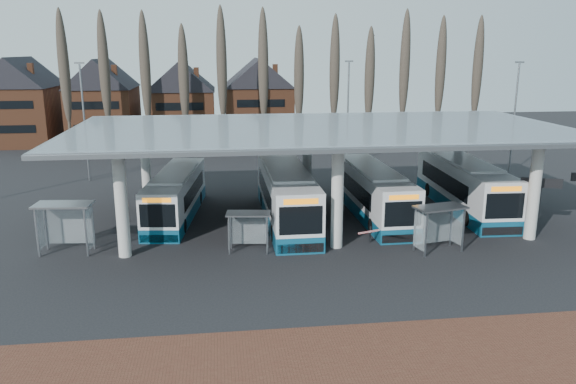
{
  "coord_description": "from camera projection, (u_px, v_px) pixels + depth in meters",
  "views": [
    {
      "loc": [
        -6.65,
        -27.87,
        11.19
      ],
      "look_at": [
        -2.28,
        7.0,
        2.25
      ],
      "focal_mm": 35.0,
      "sensor_mm": 36.0,
      "label": 1
    }
  ],
  "objects": [
    {
      "name": "ground",
      "position": [
        346.0,
        262.0,
        30.36
      ],
      "size": [
        140.0,
        140.0,
        0.0
      ],
      "primitive_type": "plane",
      "color": "black",
      "rests_on": "ground"
    },
    {
      "name": "lamp_post_a",
      "position": [
        84.0,
        120.0,
        48.03
      ],
      "size": [
        0.8,
        0.16,
        10.17
      ],
      "color": "slate",
      "rests_on": "ground"
    },
    {
      "name": "bus_0",
      "position": [
        176.0,
        195.0,
        38.43
      ],
      "size": [
        3.74,
        11.54,
        3.15
      ],
      "rotation": [
        0.0,
        0.0,
        -0.12
      ],
      "color": "silver",
      "rests_on": "ground"
    },
    {
      "name": "shelter_1",
      "position": [
        248.0,
        223.0,
        31.78
      ],
      "size": [
        2.6,
        1.53,
        2.29
      ],
      "rotation": [
        0.0,
        0.0,
        -0.12
      ],
      "color": "gray",
      "rests_on": "ground"
    },
    {
      "name": "station_canopy",
      "position": [
        321.0,
        136.0,
        36.66
      ],
      "size": [
        32.0,
        16.0,
        6.34
      ],
      "color": "silver",
      "rests_on": "ground"
    },
    {
      "name": "info_sign_0",
      "position": [
        541.0,
        187.0,
        34.25
      ],
      "size": [
        2.34,
        0.88,
        3.6
      ],
      "rotation": [
        0.0,
        0.0,
        -0.32
      ],
      "color": "black",
      "rests_on": "ground"
    },
    {
      "name": "shelter_2",
      "position": [
        438.0,
        218.0,
        31.74
      ],
      "size": [
        3.1,
        2.02,
        2.65
      ],
      "rotation": [
        0.0,
        0.0,
        0.22
      ],
      "color": "gray",
      "rests_on": "ground"
    },
    {
      "name": "bus_2",
      "position": [
        373.0,
        193.0,
        38.69
      ],
      "size": [
        2.77,
        12.16,
        3.37
      ],
      "rotation": [
        0.0,
        0.0,
        0.01
      ],
      "color": "silver",
      "rests_on": "ground"
    },
    {
      "name": "lamp_post_b",
      "position": [
        348.0,
        111.0,
        54.77
      ],
      "size": [
        0.8,
        0.16,
        10.17
      ],
      "color": "slate",
      "rests_on": "ground"
    },
    {
      "name": "bus_1",
      "position": [
        286.0,
        196.0,
        37.43
      ],
      "size": [
        2.84,
        13.07,
        3.63
      ],
      "rotation": [
        0.0,
        0.0,
        0.0
      ],
      "color": "silver",
      "rests_on": "ground"
    },
    {
      "name": "poplar_row",
      "position": [
        279.0,
        73.0,
        59.93
      ],
      "size": [
        45.1,
        1.1,
        14.5
      ],
      "color": "#473D33",
      "rests_on": "ground"
    },
    {
      "name": "townhouse_row",
      "position": [
        143.0,
        93.0,
        69.31
      ],
      "size": [
        36.8,
        10.3,
        12.25
      ],
      "color": "brown",
      "rests_on": "ground"
    },
    {
      "name": "bus_3",
      "position": [
        463.0,
        186.0,
        40.36
      ],
      "size": [
        3.27,
        12.93,
        3.56
      ],
      "rotation": [
        0.0,
        0.0,
        -0.04
      ],
      "color": "silver",
      "rests_on": "ground"
    },
    {
      "name": "barrier",
      "position": [
        372.0,
        232.0,
        33.01
      ],
      "size": [
        1.89,
        0.86,
        0.99
      ],
      "rotation": [
        0.0,
        0.0,
        0.34
      ],
      "color": "black",
      "rests_on": "ground"
    },
    {
      "name": "lamp_post_c",
      "position": [
        514.0,
        116.0,
        50.69
      ],
      "size": [
        0.8,
        0.16,
        10.17
      ],
      "color": "slate",
      "rests_on": "ground"
    },
    {
      "name": "shelter_0",
      "position": [
        65.0,
        216.0,
        31.47
      ],
      "size": [
        3.24,
        1.83,
        2.88
      ],
      "rotation": [
        0.0,
        0.0,
        -0.09
      ],
      "color": "gray",
      "rests_on": "ground"
    }
  ]
}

